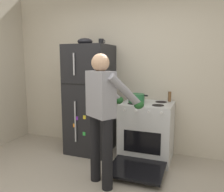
# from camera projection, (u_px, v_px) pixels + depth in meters

# --- Properties ---
(kitchen_wall_back) EXTENTS (6.00, 0.10, 2.70)m
(kitchen_wall_back) POSITION_uv_depth(u_px,v_px,m) (128.00, 71.00, 3.90)
(kitchen_wall_back) COLOR beige
(kitchen_wall_back) RESTS_ON ground
(refrigerator) EXTENTS (0.68, 0.72, 1.77)m
(refrigerator) POSITION_uv_depth(u_px,v_px,m) (90.00, 99.00, 3.81)
(refrigerator) COLOR black
(refrigerator) RESTS_ON ground
(stove_range) EXTENTS (0.76, 1.21, 0.89)m
(stove_range) POSITION_uv_depth(u_px,v_px,m) (147.00, 132.00, 3.52)
(stove_range) COLOR silver
(stove_range) RESTS_ON ground
(person_cook) EXTENTS (0.68, 0.74, 1.60)m
(person_cook) POSITION_uv_depth(u_px,v_px,m) (104.00, 108.00, 2.73)
(person_cook) COLOR black
(person_cook) RESTS_ON ground
(red_pot) EXTENTS (0.34, 0.24, 0.13)m
(red_pot) POSITION_uv_depth(u_px,v_px,m) (136.00, 98.00, 3.47)
(red_pot) COLOR #236638
(red_pot) RESTS_ON stove_range
(coffee_mug) EXTENTS (0.11, 0.08, 0.10)m
(coffee_mug) POSITION_uv_depth(u_px,v_px,m) (101.00, 42.00, 3.65)
(coffee_mug) COLOR black
(coffee_mug) RESTS_ON refrigerator
(pepper_mill) EXTENTS (0.05, 0.05, 0.15)m
(pepper_mill) POSITION_uv_depth(u_px,v_px,m) (170.00, 97.00, 3.54)
(pepper_mill) COLOR brown
(pepper_mill) RESTS_ON stove_range
(mixing_bowl) EXTENTS (0.24, 0.24, 0.11)m
(mixing_bowl) POSITION_uv_depth(u_px,v_px,m) (85.00, 42.00, 3.69)
(mixing_bowl) COLOR black
(mixing_bowl) RESTS_ON refrigerator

